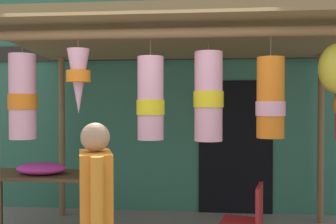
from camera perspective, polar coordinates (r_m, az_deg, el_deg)
The scene contains 6 objects.
shop_facade at distance 6.13m, azimuth -0.27°, elevation 4.11°, with size 11.18×0.29×3.92m.
market_stall_canopy at distance 4.49m, azimuth 3.11°, elevation 8.40°, with size 4.20×2.34×2.59m.
display_table at distance 5.14m, azimuth -17.95°, elevation -9.38°, with size 1.46×0.67×0.80m.
flower_heap_on_table at distance 5.04m, azimuth -17.82°, elevation -7.82°, with size 0.61×0.42×0.14m.
folding_chair at distance 4.19m, azimuth 11.66°, elevation -14.81°, with size 0.48×0.48×0.84m.
customer_foreground at distance 2.92m, azimuth -10.47°, elevation -14.06°, with size 0.33×0.57×1.53m.
Camera 1 is at (0.63, -3.65, 1.67)m, focal length 41.97 mm.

